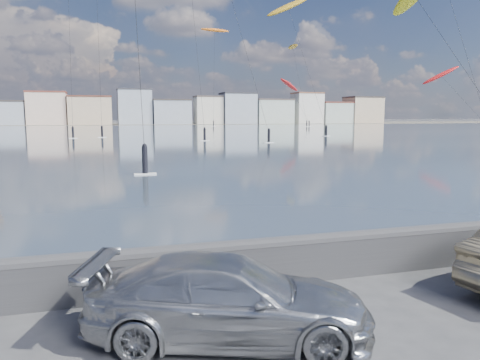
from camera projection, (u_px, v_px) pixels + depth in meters
name	position (u px, v px, depth m)	size (l,w,h in m)	color
ground	(251.00, 349.00, 7.57)	(700.00, 700.00, 0.00)	#333335
bay_water	(113.00, 134.00, 94.47)	(500.00, 177.00, 0.00)	#324252
far_shore_strip	(106.00, 124.00, 197.51)	(500.00, 60.00, 0.00)	#4C473D
seawall	(213.00, 264.00, 10.06)	(400.00, 0.36, 1.08)	#28282B
far_buildings	(110.00, 109.00, 183.75)	(240.79, 13.26, 14.60)	silver
car_silver	(229.00, 299.00, 7.87)	(1.95, 4.81, 1.39)	#A5A7AC
kitesurfer_2	(293.00, 48.00, 159.94)	(3.55, 16.61, 27.69)	#BF8C19
kitesurfer_8	(288.00, 8.00, 92.35)	(8.86, 15.88, 27.78)	#BF8C19
kitesurfer_10	(215.00, 31.00, 161.27)	(10.40, 14.64, 34.47)	orange
kitesurfer_12	(289.00, 85.00, 157.01)	(9.50, 11.78, 16.33)	red
kitesurfer_16	(441.00, 76.00, 116.97)	(9.47, 17.86, 16.36)	red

